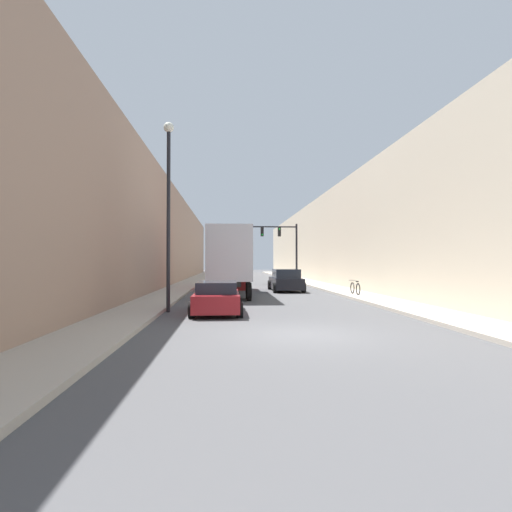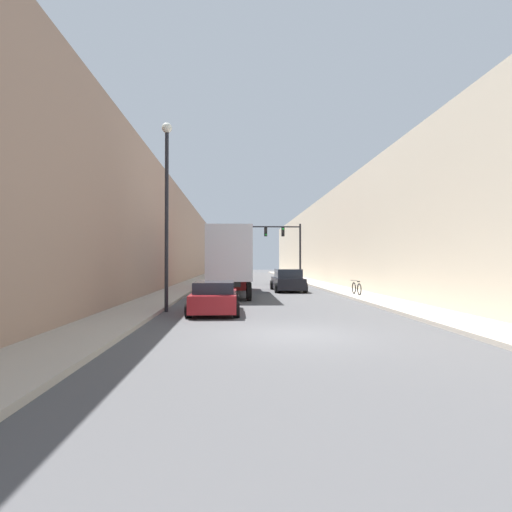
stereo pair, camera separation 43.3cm
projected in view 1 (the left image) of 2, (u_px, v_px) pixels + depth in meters
name	position (u px, v px, depth m)	size (l,w,h in m)	color
ground_plane	(301.00, 335.00, 11.75)	(200.00, 200.00, 0.00)	#4C4C4F
sidewalk_right	(305.00, 282.00, 42.10)	(2.27, 80.00, 0.15)	#B2A899
sidewalk_left	(191.00, 282.00, 41.26)	(2.27, 80.00, 0.15)	#B2A899
building_right	(344.00, 241.00, 42.45)	(6.00, 80.00, 8.84)	beige
building_left	(151.00, 238.00, 41.04)	(6.00, 80.00, 9.22)	#997A66
semi_truck	(229.00, 260.00, 26.54)	(2.50, 11.78, 4.14)	silver
sedan_car	(217.00, 298.00, 16.69)	(2.07, 4.21, 1.33)	maroon
suv_car	(286.00, 281.00, 29.37)	(2.24, 4.90, 1.63)	black
traffic_signal_gantry	(277.00, 240.00, 39.99)	(7.06, 0.35, 5.97)	black
street_lamp	(169.00, 193.00, 17.10)	(0.44, 0.44, 8.16)	black
parked_bicycle	(355.00, 288.00, 24.55)	(0.44, 1.82, 0.86)	black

